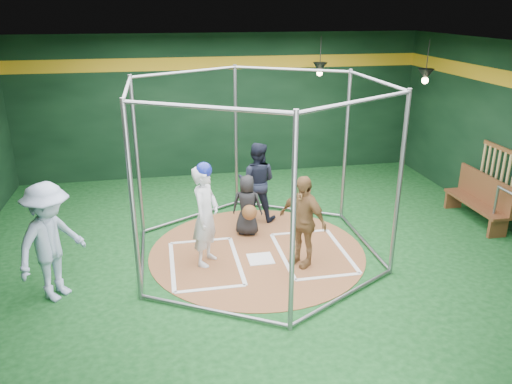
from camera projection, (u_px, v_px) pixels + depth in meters
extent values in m
cube|color=#0C3814|center=(257.00, 252.00, 8.86)|extent=(10.00, 9.00, 0.02)
cube|color=black|center=(257.00, 48.00, 7.63)|extent=(10.00, 9.00, 0.02)
cube|color=black|center=(222.00, 106.00, 12.38)|extent=(10.00, 0.10, 3.50)
cube|color=black|center=(363.00, 311.00, 4.11)|extent=(10.00, 0.10, 3.50)
cube|color=#C49317|center=(221.00, 63.00, 11.98)|extent=(10.00, 0.01, 0.30)
cylinder|color=brown|center=(257.00, 251.00, 8.86)|extent=(3.80, 3.80, 0.01)
cube|color=white|center=(260.00, 259.00, 8.58)|extent=(0.43, 0.43, 0.01)
cube|color=white|center=(201.00, 241.00, 9.23)|extent=(1.10, 0.07, 0.01)
cube|color=white|center=(210.00, 289.00, 7.67)|extent=(1.10, 0.07, 0.01)
cube|color=white|center=(172.00, 266.00, 8.35)|extent=(0.07, 1.70, 0.01)
cube|color=white|center=(237.00, 260.00, 8.55)|extent=(0.07, 1.70, 0.01)
cube|color=white|center=(299.00, 232.00, 9.58)|extent=(1.10, 0.07, 0.01)
cube|color=white|center=(328.00, 277.00, 8.01)|extent=(1.10, 0.07, 0.01)
cube|color=white|center=(282.00, 255.00, 8.70)|extent=(0.07, 1.70, 0.01)
cube|color=white|center=(342.00, 250.00, 8.89)|extent=(0.07, 1.70, 0.01)
cylinder|color=gray|center=(346.00, 147.00, 9.74)|extent=(0.07, 0.07, 3.00)
cylinder|color=gray|center=(236.00, 138.00, 10.44)|extent=(0.07, 0.07, 3.00)
cylinder|color=gray|center=(137.00, 159.00, 9.03)|extent=(0.07, 0.07, 3.00)
cylinder|color=gray|center=(133.00, 206.00, 6.92)|extent=(0.07, 0.07, 3.00)
cylinder|color=gray|center=(293.00, 229.00, 6.22)|extent=(0.07, 0.07, 3.00)
cylinder|color=gray|center=(399.00, 187.00, 7.63)|extent=(0.07, 0.07, 3.00)
cylinder|color=gray|center=(291.00, 69.00, 9.58)|extent=(2.02, 1.20, 0.06)
cylinder|color=gray|center=(287.00, 209.00, 10.60)|extent=(2.02, 1.20, 0.06)
cylinder|color=gray|center=(186.00, 72.00, 9.22)|extent=(2.02, 1.20, 0.06)
cylinder|color=gray|center=(193.00, 216.00, 10.25)|extent=(2.02, 1.20, 0.06)
cylinder|color=gray|center=(127.00, 88.00, 7.46)|extent=(0.06, 2.30, 0.06)
cylinder|color=gray|center=(142.00, 260.00, 8.48)|extent=(0.06, 2.30, 0.06)
cylinder|color=gray|center=(204.00, 107.00, 6.06)|extent=(2.02, 1.20, 0.06)
cylinder|color=gray|center=(212.00, 310.00, 7.08)|extent=(2.02, 1.20, 0.06)
cylinder|color=gray|center=(359.00, 101.00, 6.41)|extent=(2.02, 1.20, 0.06)
cylinder|color=gray|center=(345.00, 296.00, 7.44)|extent=(2.02, 1.20, 0.06)
cylinder|color=gray|center=(376.00, 81.00, 8.18)|extent=(0.06, 2.30, 0.06)
cylinder|color=gray|center=(363.00, 240.00, 9.20)|extent=(0.06, 2.30, 0.06)
cube|color=brown|center=(505.00, 150.00, 9.58)|extent=(0.05, 1.25, 0.08)
cube|color=brown|center=(497.00, 194.00, 9.90)|extent=(0.05, 1.25, 0.08)
cylinder|color=tan|center=(508.00, 176.00, 9.52)|extent=(0.06, 0.06, 0.85)
cylinder|color=tan|center=(502.00, 173.00, 9.67)|extent=(0.06, 0.06, 0.85)
cylinder|color=tan|center=(497.00, 171.00, 9.81)|extent=(0.06, 0.06, 0.85)
cylinder|color=tan|center=(492.00, 168.00, 9.96)|extent=(0.06, 0.06, 0.85)
cylinder|color=tan|center=(487.00, 166.00, 10.10)|extent=(0.06, 0.06, 0.85)
cylinder|color=tan|center=(483.00, 164.00, 10.24)|extent=(0.06, 0.06, 0.85)
cone|color=black|center=(320.00, 67.00, 11.59)|extent=(0.34, 0.34, 0.22)
sphere|color=#FFD899|center=(320.00, 73.00, 11.64)|extent=(0.14, 0.14, 0.14)
cylinder|color=black|center=(321.00, 52.00, 11.47)|extent=(0.02, 0.02, 0.70)
cone|color=black|center=(426.00, 74.00, 10.44)|extent=(0.34, 0.34, 0.22)
sphere|color=#FFD899|center=(425.00, 80.00, 10.49)|extent=(0.14, 0.14, 0.14)
cylinder|color=black|center=(428.00, 57.00, 10.32)|extent=(0.02, 0.02, 0.70)
imported|color=silver|center=(206.00, 216.00, 8.19)|extent=(0.66, 0.74, 1.71)
sphere|color=navy|center=(204.00, 170.00, 7.91)|extent=(0.26, 0.26, 0.26)
imported|color=#B0804B|center=(302.00, 221.00, 8.18)|extent=(0.86, 0.96, 1.56)
imported|color=black|center=(247.00, 205.00, 9.34)|extent=(0.66, 0.53, 1.16)
sphere|color=brown|center=(249.00, 212.00, 9.13)|extent=(0.28, 0.28, 0.28)
imported|color=black|center=(257.00, 182.00, 9.93)|extent=(0.95, 0.85, 1.60)
imported|color=#A3B5D7|center=(51.00, 242.00, 7.20)|extent=(1.24, 1.34, 1.81)
cube|color=brown|center=(476.00, 203.00, 9.97)|extent=(0.39, 1.68, 0.06)
cube|color=brown|center=(485.00, 188.00, 9.89)|extent=(0.06, 1.68, 0.56)
cube|color=brown|center=(498.00, 228.00, 9.35)|extent=(0.37, 0.07, 0.37)
cube|color=brown|center=(453.00, 200.00, 10.72)|extent=(0.37, 0.07, 0.37)
cylinder|color=slate|center=(494.00, 210.00, 9.41)|extent=(0.05, 0.05, 0.97)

